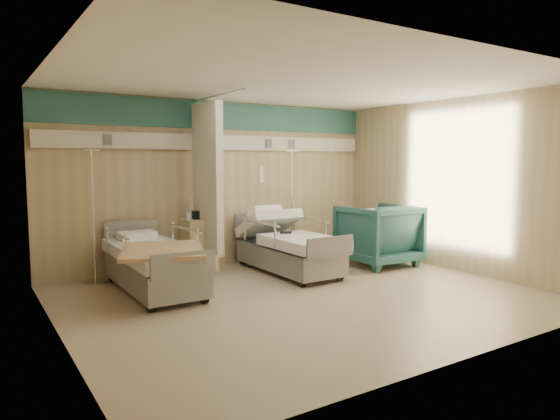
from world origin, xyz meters
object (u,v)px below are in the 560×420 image
object	(u,v)px
bed_left	(155,269)
iv_stand_left	(95,256)
iv_stand_right	(291,238)
bed_right	(289,253)
bedside_cabinet	(199,245)
visitor_armchair	(378,235)

from	to	relation	value
bed_left	iv_stand_left	size ratio (longest dim) A/B	1.10
iv_stand_left	iv_stand_right	bearing A→B (deg)	-2.68
bed_right	bedside_cabinet	distance (m)	1.46
bed_right	bedside_cabinet	bearing A→B (deg)	141.95
bed_right	iv_stand_right	distance (m)	0.99
bedside_cabinet	visitor_armchair	xyz separation A→B (m)	(2.77, -1.24, 0.10)
iv_stand_right	bed_right	bearing A→B (deg)	-126.13
bed_left	bed_right	bearing A→B (deg)	0.00
iv_stand_left	bedside_cabinet	bearing A→B (deg)	-2.00
visitor_armchair	bed_left	bearing A→B (deg)	-3.63
iv_stand_left	bed_left	bearing A→B (deg)	-59.03
bedside_cabinet	iv_stand_right	distance (m)	1.74
bedside_cabinet	bed_left	bearing A→B (deg)	-139.40
bed_right	bed_left	distance (m)	2.20
bedside_cabinet	iv_stand_left	xyz separation A→B (m)	(-1.62, 0.06, -0.02)
bed_left	iv_stand_right	xyz separation A→B (m)	(2.78, 0.80, 0.09)
bed_left	visitor_armchair	xyz separation A→B (m)	(3.82, -0.34, 0.21)
bed_right	bed_left	bearing A→B (deg)	180.00
bedside_cabinet	iv_stand_right	size ratio (longest dim) A/B	0.43
visitor_armchair	iv_stand_left	size ratio (longest dim) A/B	0.59
bed_right	iv_stand_left	size ratio (longest dim) A/B	1.10
bedside_cabinet	iv_stand_right	bearing A→B (deg)	-3.32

